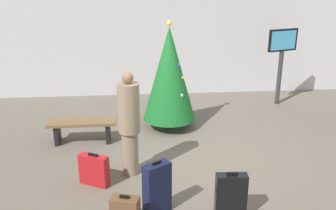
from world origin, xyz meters
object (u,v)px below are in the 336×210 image
(holiday_tree, at_px, (169,74))
(suitcase_2, at_px, (231,196))
(flight_info_kiosk, at_px, (282,52))
(waiting_bench, at_px, (82,126))
(suitcase_1, at_px, (157,189))
(suitcase_3, at_px, (94,170))
(traveller_0, at_px, (129,122))

(holiday_tree, xyz_separation_m, suitcase_2, (0.56, -3.45, -0.93))
(flight_info_kiosk, bearing_deg, waiting_bench, -157.34)
(suitcase_1, relative_size, suitcase_3, 1.48)
(holiday_tree, relative_size, suitcase_2, 3.39)
(suitcase_1, bearing_deg, suitcase_2, -10.45)
(traveller_0, relative_size, suitcase_2, 2.56)
(suitcase_3, bearing_deg, traveller_0, 28.00)
(flight_info_kiosk, xyz_separation_m, suitcase_2, (-2.58, -4.89, -1.09))
(traveller_0, bearing_deg, suitcase_2, -44.24)
(flight_info_kiosk, relative_size, suitcase_2, 2.84)
(flight_info_kiosk, distance_m, waiting_bench, 5.54)
(holiday_tree, relative_size, traveller_0, 1.33)
(traveller_0, relative_size, suitcase_3, 3.26)
(holiday_tree, distance_m, suitcase_3, 2.97)
(suitcase_3, bearing_deg, waiting_bench, 103.27)
(suitcase_3, bearing_deg, flight_info_kiosk, 39.63)
(suitcase_2, bearing_deg, holiday_tree, 99.16)
(suitcase_2, bearing_deg, suitcase_3, 152.19)
(suitcase_2, bearing_deg, suitcase_1, 169.55)
(holiday_tree, relative_size, suitcase_3, 4.32)
(suitcase_3, bearing_deg, suitcase_2, -27.81)
(waiting_bench, bearing_deg, suitcase_3, -76.73)
(flight_info_kiosk, xyz_separation_m, traveller_0, (-4.01, -3.50, -0.46))
(waiting_bench, height_order, suitcase_3, suitcase_3)
(waiting_bench, xyz_separation_m, traveller_0, (1.01, -1.40, 0.61))
(suitcase_1, height_order, suitcase_3, suitcase_1)
(traveller_0, distance_m, suitcase_3, 0.98)
(flight_info_kiosk, height_order, traveller_0, flight_info_kiosk)
(flight_info_kiosk, xyz_separation_m, suitcase_3, (-4.61, -3.82, -1.17))
(traveller_0, xyz_separation_m, suitcase_2, (1.43, -1.39, -0.63))
(holiday_tree, xyz_separation_m, waiting_bench, (-1.88, -0.65, -0.92))
(waiting_bench, relative_size, suitcase_2, 1.94)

